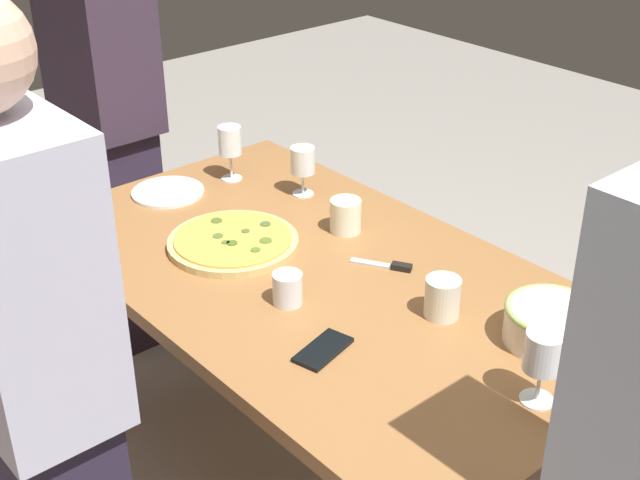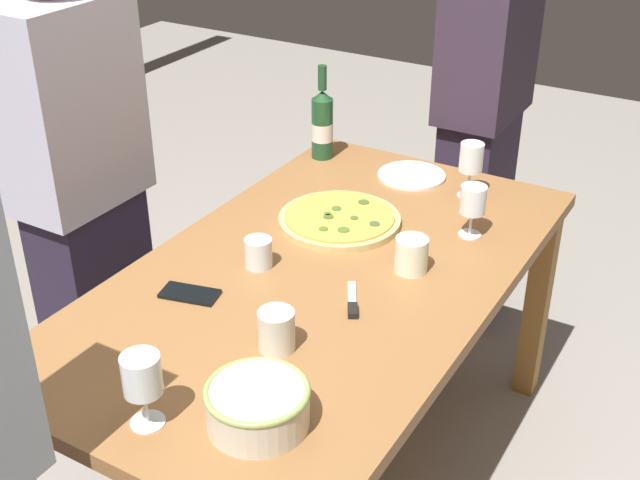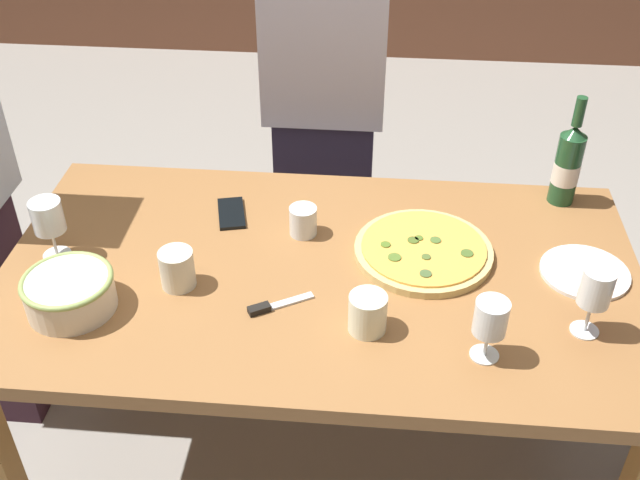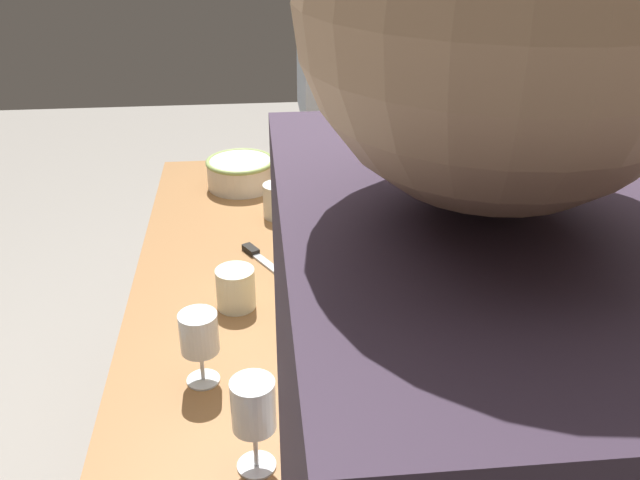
# 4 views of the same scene
# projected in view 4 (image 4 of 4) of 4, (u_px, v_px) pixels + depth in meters

# --- Properties ---
(dining_table) EXTENTS (1.60, 0.90, 0.75)m
(dining_table) POSITION_uv_depth(u_px,v_px,m) (320.00, 306.00, 1.77)
(dining_table) COLOR #966438
(dining_table) RESTS_ON ground
(pizza) EXTENTS (0.35, 0.35, 0.03)m
(pizza) POSITION_uv_depth(u_px,v_px,m) (373.00, 328.00, 1.50)
(pizza) COLOR #D2B770
(pizza) RESTS_ON dining_table
(serving_bowl) EXTENTS (0.21, 0.21, 0.09)m
(serving_bowl) POSITION_uv_depth(u_px,v_px,m) (241.00, 172.00, 2.18)
(serving_bowl) COLOR silver
(serving_bowl) RESTS_ON dining_table
(wine_bottle) EXTENTS (0.07, 0.07, 0.32)m
(wine_bottle) POSITION_uv_depth(u_px,v_px,m) (593.00, 401.00, 1.13)
(wine_bottle) COLOR #1E4928
(wine_bottle) RESTS_ON dining_table
(wine_glass_near_pizza) EXTENTS (0.07, 0.07, 0.17)m
(wine_glass_near_pizza) POSITION_uv_depth(u_px,v_px,m) (254.00, 410.00, 1.11)
(wine_glass_near_pizza) COLOR white
(wine_glass_near_pizza) RESTS_ON dining_table
(wine_glass_by_bottle) EXTENTS (0.07, 0.07, 0.15)m
(wine_glass_by_bottle) POSITION_uv_depth(u_px,v_px,m) (199.00, 336.00, 1.31)
(wine_glass_by_bottle) COLOR white
(wine_glass_by_bottle) RESTS_ON dining_table
(wine_glass_far_left) EXTENTS (0.08, 0.08, 0.16)m
(wine_glass_far_left) POSITION_uv_depth(u_px,v_px,m) (301.00, 138.00, 2.27)
(wine_glass_far_left) COLOR white
(wine_glass_far_left) RESTS_ON dining_table
(cup_amber) EXTENTS (0.08, 0.08, 0.10)m
(cup_amber) POSITION_uv_depth(u_px,v_px,m) (278.00, 201.00, 1.99)
(cup_amber) COLOR silver
(cup_amber) RESTS_ON dining_table
(cup_ceramic) EXTENTS (0.09, 0.09, 0.09)m
(cup_ceramic) POSITION_uv_depth(u_px,v_px,m) (236.00, 288.00, 1.57)
(cup_ceramic) COLOR white
(cup_ceramic) RESTS_ON dining_table
(cup_spare) EXTENTS (0.07, 0.07, 0.08)m
(cup_spare) POSITION_uv_depth(u_px,v_px,m) (378.00, 246.00, 1.77)
(cup_spare) COLOR white
(cup_spare) RESTS_ON dining_table
(side_plate) EXTENTS (0.22, 0.22, 0.01)m
(side_plate) POSITION_uv_depth(u_px,v_px,m) (386.00, 472.00, 1.15)
(side_plate) COLOR white
(side_plate) RESTS_ON dining_table
(cell_phone) EXTENTS (0.10, 0.16, 0.01)m
(cell_phone) POSITION_uv_depth(u_px,v_px,m) (389.00, 221.00, 1.97)
(cell_phone) COLOR black
(cell_phone) RESTS_ON dining_table
(pizza_knife) EXTENTS (0.15, 0.10, 0.02)m
(pizza_knife) POSITION_uv_depth(u_px,v_px,m) (257.00, 255.00, 1.79)
(pizza_knife) COLOR silver
(pizza_knife) RESTS_ON dining_table
(person_guest_left) EXTENTS (0.46, 0.24, 1.61)m
(person_guest_left) POSITION_uv_depth(u_px,v_px,m) (333.00, 114.00, 2.69)
(person_guest_left) COLOR #341C27
(person_guest_left) RESTS_ON ground
(person_guest_right) EXTENTS (0.39, 0.24, 1.59)m
(person_guest_right) POSITION_uv_depth(u_px,v_px,m) (622.00, 229.00, 1.81)
(person_guest_right) COLOR #261F32
(person_guest_right) RESTS_ON ground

